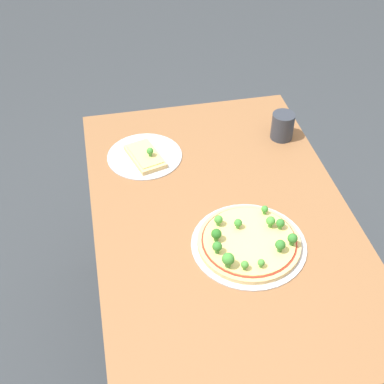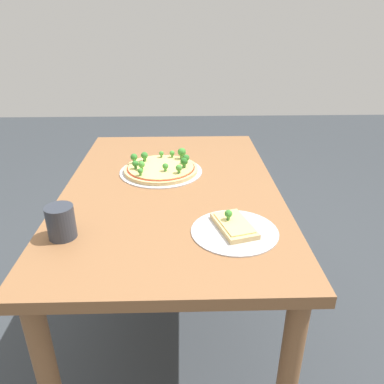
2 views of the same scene
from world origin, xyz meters
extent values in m
plane|color=#33383D|center=(0.00, 0.00, 0.00)|extent=(8.00, 8.00, 0.00)
cube|color=brown|center=(0.00, 0.00, 0.73)|extent=(1.24, 0.79, 0.04)
cylinder|color=brown|center=(0.56, -0.34, 0.36)|extent=(0.06, 0.06, 0.71)
cylinder|color=brown|center=(0.56, 0.34, 0.36)|extent=(0.06, 0.06, 0.71)
cylinder|color=#B7B7BC|center=(0.14, 0.04, 0.75)|extent=(0.34, 0.34, 0.00)
cylinder|color=#DBB775|center=(0.14, 0.04, 0.76)|extent=(0.30, 0.30, 0.01)
cylinder|color=#A82D1E|center=(0.14, 0.04, 0.77)|extent=(0.28, 0.28, 0.00)
cylinder|color=#EACC75|center=(0.14, 0.04, 0.77)|extent=(0.27, 0.27, 0.00)
sphere|color=#337A2D|center=(0.20, 0.11, 0.80)|extent=(0.03, 0.03, 0.03)
cylinder|color=#3F8136|center=(0.20, 0.11, 0.78)|extent=(0.01, 0.01, 0.01)
sphere|color=#479338|center=(0.24, 0.00, 0.79)|extent=(0.02, 0.02, 0.02)
cylinder|color=#51973E|center=(0.24, 0.00, 0.78)|extent=(0.01, 0.01, 0.01)
sphere|color=#479338|center=(0.07, -0.03, 0.80)|extent=(0.03, 0.03, 0.03)
cylinder|color=#51973E|center=(0.07, -0.03, 0.78)|extent=(0.01, 0.01, 0.01)
sphere|color=#479338|center=(0.10, 0.12, 0.80)|extent=(0.03, 0.03, 0.03)
cylinder|color=#51973E|center=(0.10, 0.12, 0.78)|extent=(0.01, 0.01, 0.01)
sphere|color=#337A2D|center=(0.12, 0.14, 0.80)|extent=(0.03, 0.03, 0.03)
cylinder|color=#3F8136|center=(0.12, 0.14, 0.78)|extent=(0.01, 0.01, 0.01)
sphere|color=#3D8933|center=(0.09, 0.02, 0.80)|extent=(0.02, 0.02, 0.02)
cylinder|color=#488E3A|center=(0.09, 0.02, 0.78)|extent=(0.01, 0.01, 0.01)
sphere|color=#3D8933|center=(0.23, -0.04, 0.80)|extent=(0.03, 0.03, 0.03)
cylinder|color=#488E3A|center=(0.23, -0.04, 0.78)|extent=(0.02, 0.02, 0.02)
sphere|color=#337A2D|center=(0.18, 0.16, 0.80)|extent=(0.03, 0.03, 0.03)
cylinder|color=#3F8136|center=(0.18, 0.16, 0.78)|extent=(0.01, 0.01, 0.01)
sphere|color=#337A2D|center=(0.17, -0.06, 0.80)|extent=(0.03, 0.03, 0.03)
cylinder|color=#3F8136|center=(0.17, -0.06, 0.78)|extent=(0.01, 0.01, 0.01)
sphere|color=#479338|center=(0.25, 0.05, 0.79)|extent=(0.02, 0.02, 0.02)
cylinder|color=#51973E|center=(0.25, 0.05, 0.78)|extent=(0.01, 0.01, 0.01)
sphere|color=#286B23|center=(0.13, -0.05, 0.80)|extent=(0.03, 0.03, 0.03)
cylinder|color=#37742D|center=(0.13, -0.05, 0.78)|extent=(0.01, 0.01, 0.01)
sphere|color=#3D8933|center=(0.05, 0.12, 0.79)|extent=(0.02, 0.02, 0.02)
cylinder|color=#488E3A|center=(0.05, 0.12, 0.78)|extent=(0.01, 0.01, 0.01)
cylinder|color=#B7B7BC|center=(-0.33, -0.20, 0.75)|extent=(0.26, 0.26, 0.00)
cube|color=#DBB775|center=(-0.31, -0.20, 0.76)|extent=(0.19, 0.14, 0.02)
cube|color=#EACC75|center=(-0.31, -0.20, 0.77)|extent=(0.16, 0.11, 0.00)
sphere|color=#3D8933|center=(-0.30, -0.18, 0.80)|extent=(0.02, 0.02, 0.02)
cylinder|color=#488E3A|center=(-0.30, -0.18, 0.78)|extent=(0.01, 0.01, 0.01)
cylinder|color=#2D333D|center=(-0.34, 0.31, 0.80)|extent=(0.08, 0.08, 0.10)
camera|label=1|loc=(1.13, -0.33, 1.91)|focal=50.00mm
camera|label=2|loc=(-1.28, -0.04, 1.34)|focal=35.00mm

